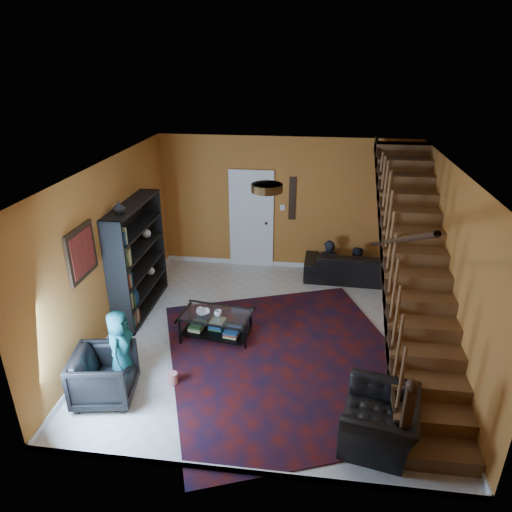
{
  "coord_description": "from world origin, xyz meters",
  "views": [
    {
      "loc": [
        0.59,
        -6.33,
        4.28
      ],
      "look_at": [
        -0.3,
        0.4,
        1.26
      ],
      "focal_mm": 32.0,
      "sensor_mm": 36.0,
      "label": 1
    }
  ],
  "objects": [
    {
      "name": "rug",
      "position": [
        0.32,
        -0.61,
        0.01
      ],
      "size": [
        4.61,
        4.9,
        0.02
      ],
      "primitive_type": "cube",
      "rotation": [
        0.0,
        0.0,
        0.36
      ],
      "color": "#450F0C",
      "rests_on": "floor"
    },
    {
      "name": "door",
      "position": [
        -0.7,
        2.73,
        1.02
      ],
      "size": [
        0.82,
        0.05,
        2.05
      ],
      "primitive_type": "cube",
      "color": "silver",
      "rests_on": "floor"
    },
    {
      "name": "framed_picture",
      "position": [
        -2.57,
        -0.9,
        1.75
      ],
      "size": [
        0.04,
        0.74,
        0.74
      ],
      "primitive_type": "cube",
      "color": "maroon",
      "rests_on": "room"
    },
    {
      "name": "sofa",
      "position": [
        1.5,
        2.3,
        0.3
      ],
      "size": [
        2.08,
        0.87,
        0.6
      ],
      "primitive_type": "imported",
      "rotation": [
        0.0,
        0.0,
        3.11
      ],
      "color": "black",
      "rests_on": "floor"
    },
    {
      "name": "person_adult_a",
      "position": [
        0.95,
        2.35,
        0.18
      ],
      "size": [
        0.48,
        0.33,
        1.27
      ],
      "primitive_type": "imported",
      "rotation": [
        0.0,
        0.0,
        3.08
      ],
      "color": "black",
      "rests_on": "sofa"
    },
    {
      "name": "cup_b",
      "position": [
        -1.14,
        -0.12,
        0.47
      ],
      "size": [
        0.12,
        0.12,
        0.09
      ],
      "primitive_type": "imported",
      "rotation": [
        0.0,
        0.0,
        0.28
      ],
      "color": "#999999",
      "rests_on": "coffee_table"
    },
    {
      "name": "popcorn_bucket",
      "position": [
        -1.25,
        -1.36,
        0.1
      ],
      "size": [
        0.17,
        0.17,
        0.16
      ],
      "primitive_type": "cylinder",
      "rotation": [
        0.0,
        0.0,
        0.22
      ],
      "color": "red",
      "rests_on": "rug"
    },
    {
      "name": "ceiling_fixture",
      "position": [
        0.0,
        -0.8,
        2.74
      ],
      "size": [
        0.4,
        0.4,
        0.1
      ],
      "primitive_type": "cylinder",
      "color": "#3F2814",
      "rests_on": "room"
    },
    {
      "name": "bowl",
      "position": [
        -1.09,
        -0.14,
        0.45
      ],
      "size": [
        0.28,
        0.28,
        0.05
      ],
      "primitive_type": "imported",
      "rotation": [
        0.0,
        0.0,
        0.4
      ],
      "color": "#999999",
      "rests_on": "coffee_table"
    },
    {
      "name": "armchair_right",
      "position": [
        1.5,
        -2.04,
        0.32
      ],
      "size": [
        1.02,
        1.12,
        0.63
      ],
      "primitive_type": "imported",
      "rotation": [
        0.0,
        0.0,
        -1.77
      ],
      "color": "black",
      "rests_on": "floor"
    },
    {
      "name": "staircase",
      "position": [
        2.12,
        -0.0,
        1.4
      ],
      "size": [
        0.95,
        5.02,
        3.18
      ],
      "color": "brown",
      "rests_on": "floor"
    },
    {
      "name": "armchair_left",
      "position": [
        -2.05,
        -1.74,
        0.36
      ],
      "size": [
        0.9,
        0.88,
        0.72
      ],
      "primitive_type": "imported",
      "rotation": [
        0.0,
        0.0,
        1.73
      ],
      "color": "black",
      "rests_on": "floor"
    },
    {
      "name": "floor",
      "position": [
        0.0,
        0.0,
        0.0
      ],
      "size": [
        5.5,
        5.5,
        0.0
      ],
      "primitive_type": "plane",
      "color": "beige",
      "rests_on": "ground"
    },
    {
      "name": "bookshelf",
      "position": [
        -2.4,
        0.6,
        0.96
      ],
      "size": [
        0.35,
        1.8,
        2.0
      ],
      "color": "black",
      "rests_on": "floor"
    },
    {
      "name": "cup_a",
      "position": [
        -0.83,
        -0.17,
        0.47
      ],
      "size": [
        0.15,
        0.15,
        0.1
      ],
      "primitive_type": "imported",
      "rotation": [
        0.0,
        0.0,
        0.3
      ],
      "color": "#999999",
      "rests_on": "coffee_table"
    },
    {
      "name": "room",
      "position": [
        -1.33,
        1.33,
        0.05
      ],
      "size": [
        5.5,
        5.5,
        5.5
      ],
      "color": "#A96A25",
      "rests_on": "ground"
    },
    {
      "name": "person_child",
      "position": [
        -1.95,
        -1.39,
        0.57
      ],
      "size": [
        0.4,
        0.58,
        1.13
      ],
      "primitive_type": "imported",
      "rotation": [
        0.0,
        0.0,
        1.64
      ],
      "color": "#18585C",
      "rests_on": "armchair_left"
    },
    {
      "name": "vase",
      "position": [
        -2.41,
        0.1,
        2.1
      ],
      "size": [
        0.18,
        0.18,
        0.19
      ],
      "primitive_type": "imported",
      "color": "#999999",
      "rests_on": "bookshelf"
    },
    {
      "name": "coffee_table",
      "position": [
        -0.88,
        -0.12,
        0.24
      ],
      "size": [
        1.2,
        0.81,
        0.43
      ],
      "rotation": [
        0.0,
        0.0,
        -0.16
      ],
      "color": "black",
      "rests_on": "floor"
    },
    {
      "name": "wall_hanging",
      "position": [
        0.15,
        2.73,
        1.55
      ],
      "size": [
        0.14,
        0.03,
        0.9
      ],
      "primitive_type": "cube",
      "color": "black",
      "rests_on": "room"
    },
    {
      "name": "person_adult_b",
      "position": [
        1.5,
        2.35,
        0.12
      ],
      "size": [
        0.56,
        0.44,
        1.14
      ],
      "primitive_type": "imported",
      "rotation": [
        0.0,
        0.0,
        3.15
      ],
      "color": "black",
      "rests_on": "sofa"
    }
  ]
}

